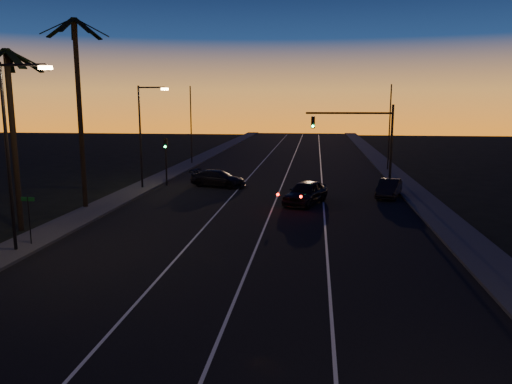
# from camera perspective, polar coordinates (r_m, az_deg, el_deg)

# --- Properties ---
(road) EXTENTS (20.00, 170.00, 0.01)m
(road) POSITION_cam_1_polar(r_m,az_deg,el_deg) (32.73, 0.78, -2.44)
(road) COLOR black
(road) RESTS_ON ground
(sidewalk_left) EXTENTS (2.40, 170.00, 0.16)m
(sidewalk_left) POSITION_cam_1_polar(r_m,az_deg,el_deg) (35.64, -17.43, -1.74)
(sidewalk_left) COLOR #393936
(sidewalk_left) RESTS_ON ground
(sidewalk_right) EXTENTS (2.40, 170.00, 0.16)m
(sidewalk_right) POSITION_cam_1_polar(r_m,az_deg,el_deg) (33.48, 20.23, -2.67)
(sidewalk_right) COLOR #393936
(sidewalk_right) RESTS_ON ground
(lane_stripe_left) EXTENTS (0.12, 160.00, 0.01)m
(lane_stripe_left) POSITION_cam_1_polar(r_m,az_deg,el_deg) (33.17, -4.38, -2.28)
(lane_stripe_left) COLOR silver
(lane_stripe_left) RESTS_ON road
(lane_stripe_mid) EXTENTS (0.12, 160.00, 0.01)m
(lane_stripe_mid) POSITION_cam_1_polar(r_m,az_deg,el_deg) (32.68, 1.66, -2.44)
(lane_stripe_mid) COLOR silver
(lane_stripe_mid) RESTS_ON road
(lane_stripe_right) EXTENTS (0.12, 160.00, 0.01)m
(lane_stripe_right) POSITION_cam_1_polar(r_m,az_deg,el_deg) (32.57, 7.81, -2.58)
(lane_stripe_right) COLOR silver
(lane_stripe_right) RESTS_ON road
(palm_mid) EXTENTS (4.25, 4.16, 10.03)m
(palm_mid) POSITION_cam_1_polar(r_m,az_deg,el_deg) (30.62, -26.13, 7.45)
(palm_mid) COLOR black
(palm_mid) RESTS_ON ground
(palm_far) EXTENTS (4.25, 4.16, 12.53)m
(palm_far) POSITION_cam_1_polar(r_m,az_deg,el_deg) (35.35, -19.60, 10.34)
(palm_far) COLOR black
(palm_far) RESTS_ON ground
(streetlight_left_near) EXTENTS (2.55, 0.26, 9.00)m
(streetlight_left_near) POSITION_cam_1_polar(r_m,az_deg,el_deg) (25.96, -26.07, 5.07)
(streetlight_left_near) COLOR black
(streetlight_left_near) RESTS_ON ground
(streetlight_left_far) EXTENTS (2.55, 0.26, 8.50)m
(streetlight_left_far) POSITION_cam_1_polar(r_m,az_deg,el_deg) (42.21, -12.71, 7.11)
(streetlight_left_far) COLOR black
(streetlight_left_far) RESTS_ON ground
(street_sign) EXTENTS (0.70, 0.06, 2.60)m
(street_sign) POSITION_cam_1_polar(r_m,az_deg,el_deg) (27.36, -24.52, -2.38)
(street_sign) COLOR black
(street_sign) RESTS_ON ground
(signal_mast) EXTENTS (7.10, 0.41, 7.00)m
(signal_mast) POSITION_cam_1_polar(r_m,az_deg,el_deg) (41.99, 12.06, 6.74)
(signal_mast) COLOR black
(signal_mast) RESTS_ON ground
(signal_post) EXTENTS (0.28, 0.37, 4.20)m
(signal_post) POSITION_cam_1_polar(r_m,az_deg,el_deg) (43.88, -10.28, 4.46)
(signal_post) COLOR black
(signal_post) RESTS_ON ground
(far_pole_left) EXTENTS (0.14, 0.14, 9.00)m
(far_pole_left) POSITION_cam_1_polar(r_m,az_deg,el_deg) (58.60, -7.44, 7.54)
(far_pole_left) COLOR black
(far_pole_left) RESTS_ON ground
(far_pole_right) EXTENTS (0.14, 0.14, 9.00)m
(far_pole_right) POSITION_cam_1_polar(r_m,az_deg,el_deg) (54.37, 15.01, 7.07)
(far_pole_right) COLOR black
(far_pole_right) RESTS_ON ground
(lead_car) EXTENTS (3.66, 5.71, 1.66)m
(lead_car) POSITION_cam_1_polar(r_m,az_deg,el_deg) (35.68, 5.68, -0.06)
(lead_car) COLOR black
(lead_car) RESTS_ON road
(right_car) EXTENTS (2.57, 4.41, 1.37)m
(right_car) POSITION_cam_1_polar(r_m,az_deg,el_deg) (39.43, 14.96, 0.42)
(right_car) COLOR black
(right_car) RESTS_ON road
(cross_car) EXTENTS (5.24, 3.30, 1.42)m
(cross_car) POSITION_cam_1_polar(r_m,az_deg,el_deg) (42.95, -4.35, 1.55)
(cross_car) COLOR black
(cross_car) RESTS_ON road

